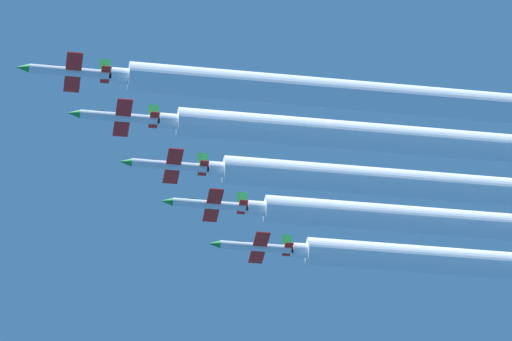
{
  "coord_description": "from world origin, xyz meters",
  "views": [
    {
      "loc": [
        -213.32,
        18.42,
        1.23
      ],
      "look_at": [
        -0.38,
        -12.21,
        141.47
      ],
      "focal_mm": 132.14,
      "sensor_mm": 36.0,
      "label": 1
    }
  ],
  "objects_px": {
    "jet_second_echelon": "(116,117)",
    "jet_third_echelon": "(167,165)",
    "jet_lead": "(67,71)",
    "jet_fifth_echelon": "(253,247)",
    "jet_fourth_echelon": "(207,204)"
  },
  "relations": [
    {
      "from": "jet_second_echelon",
      "to": "jet_fifth_echelon",
      "type": "relative_size",
      "value": 1.0
    },
    {
      "from": "jet_lead",
      "to": "jet_fifth_echelon",
      "type": "bearing_deg",
      "value": -41.56
    },
    {
      "from": "jet_third_echelon",
      "to": "jet_fifth_echelon",
      "type": "xyz_separation_m",
      "value": [
        16.01,
        -14.16,
        -2.26
      ]
    },
    {
      "from": "jet_third_echelon",
      "to": "jet_fourth_echelon",
      "type": "relative_size",
      "value": 1.0
    },
    {
      "from": "jet_second_echelon",
      "to": "jet_third_echelon",
      "type": "xyz_separation_m",
      "value": [
        8.43,
        -7.62,
        -1.46
      ]
    },
    {
      "from": "jet_lead",
      "to": "jet_fifth_echelon",
      "type": "distance_m",
      "value": 43.74
    },
    {
      "from": "jet_third_echelon",
      "to": "jet_lead",
      "type": "bearing_deg",
      "value": 138.38
    },
    {
      "from": "jet_lead",
      "to": "jet_third_echelon",
      "type": "xyz_separation_m",
      "value": [
        16.55,
        -14.7,
        -2.3
      ]
    },
    {
      "from": "jet_third_echelon",
      "to": "jet_fourth_echelon",
      "type": "xyz_separation_m",
      "value": [
        7.81,
        -6.46,
        -0.87
      ]
    },
    {
      "from": "jet_third_echelon",
      "to": "jet_fifth_echelon",
      "type": "height_order",
      "value": "jet_third_echelon"
    },
    {
      "from": "jet_third_echelon",
      "to": "jet_fourth_echelon",
      "type": "distance_m",
      "value": 10.17
    },
    {
      "from": "jet_second_echelon",
      "to": "jet_fifth_echelon",
      "type": "height_order",
      "value": "jet_second_echelon"
    },
    {
      "from": "jet_lead",
      "to": "jet_third_echelon",
      "type": "height_order",
      "value": "jet_lead"
    },
    {
      "from": "jet_fourth_echelon",
      "to": "jet_third_echelon",
      "type": "bearing_deg",
      "value": 140.37
    },
    {
      "from": "jet_lead",
      "to": "jet_second_echelon",
      "type": "height_order",
      "value": "jet_lead"
    }
  ]
}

